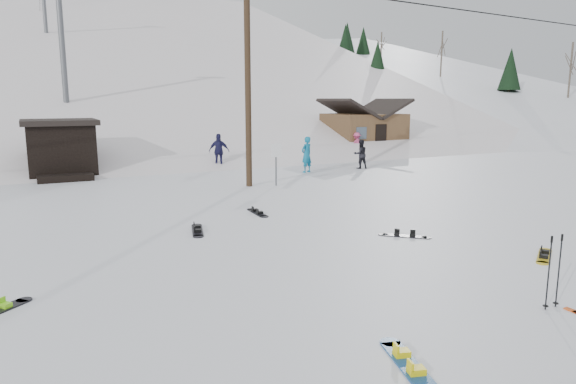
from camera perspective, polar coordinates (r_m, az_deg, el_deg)
name	(u,v)px	position (r m, az deg, el deg)	size (l,w,h in m)	color
ground	(450,312)	(9.72, 17.56, -12.62)	(200.00, 200.00, 0.00)	silver
ski_slope	(99,237)	(63.61, -20.30, -4.69)	(60.00, 75.00, 45.00)	white
ridge_right	(389,206)	(73.20, 11.16, -1.53)	(34.00, 85.00, 36.00)	silver
treeline_right	(420,131)	(64.39, 14.48, 6.63)	(20.00, 60.00, 10.00)	black
treeline_crest	(70,122)	(92.60, -23.07, 7.15)	(50.00, 6.00, 10.00)	black
utility_pole	(248,76)	(22.00, -4.49, 12.78)	(2.00, 0.26, 9.00)	#3A2819
trail_sign	(276,156)	(22.17, -1.32, 3.97)	(0.50, 0.09, 1.85)	#595B60
lift_hut	(61,148)	(27.39, -23.90, 4.48)	(3.40, 4.10, 2.75)	black
lift_tower_near	(61,32)	(36.63, -23.89, 15.92)	(2.20, 0.36, 8.00)	#595B60
cabin	(364,131)	(37.17, 8.41, 6.72)	(5.39, 4.40, 3.77)	brown
hero_snowboard	(409,364)	(7.79, 13.26, -18.12)	(0.70, 1.64, 0.12)	#154C8E
ski_poles	(554,271)	(10.36, 27.44, -7.81)	(0.37, 0.10, 1.36)	black
board_scatter_b	(197,230)	(14.89, -10.04, -4.18)	(0.63, 1.55, 0.11)	black
board_scatter_d	(405,236)	(14.45, 12.83, -4.74)	(1.12, 1.07, 0.10)	black
board_scatter_e	(544,256)	(13.77, 26.57, -6.33)	(1.28, 0.95, 0.10)	gold
board_scatter_f	(257,212)	(16.96, -3.43, -2.28)	(0.32, 1.48, 0.10)	black
skier_teal	(307,155)	(26.34, 2.08, 4.18)	(0.67, 0.44, 1.84)	#0E6A92
skier_dark	(360,154)	(28.07, 8.06, 4.19)	(0.76, 0.59, 1.57)	black
skier_pink	(357,144)	(34.37, 7.63, 5.29)	(1.01, 0.58, 1.56)	#C74679
skier_navy	(219,151)	(28.04, -7.67, 4.52)	(1.11, 0.46, 1.89)	#1B1A42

